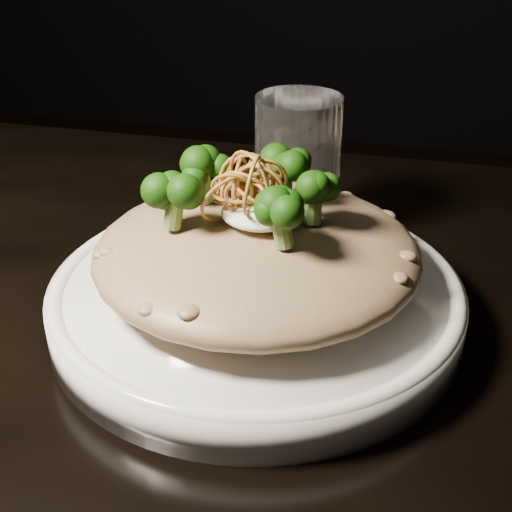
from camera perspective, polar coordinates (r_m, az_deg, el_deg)
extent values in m
cube|color=black|center=(0.55, -3.53, -7.97)|extent=(1.10, 0.80, 0.04)
cylinder|color=white|center=(0.55, 0.00, -3.57)|extent=(0.31, 0.31, 0.03)
ellipsoid|color=brown|center=(0.52, 0.07, 0.36)|extent=(0.24, 0.24, 0.05)
ellipsoid|color=white|center=(0.50, 0.40, 3.56)|extent=(0.06, 0.06, 0.02)
cylinder|color=white|center=(0.64, 3.31, 6.85)|extent=(0.09, 0.09, 0.13)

